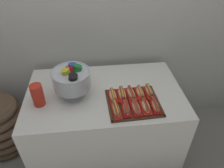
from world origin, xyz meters
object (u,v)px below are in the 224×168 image
at_px(hot_dog_0, 116,109).
at_px(hot_dog_4, 155,106).
at_px(hot_dog_1, 126,108).
at_px(hot_dog_3, 146,106).
at_px(cup_stack, 38,95).
at_px(floor_vase, 2,126).
at_px(hot_dog_5, 113,95).
at_px(serving_tray, 133,103).
at_px(hot_dog_6, 122,94).
at_px(hot_dog_8, 140,93).
at_px(hot_dog_2, 136,108).
at_px(hot_dog_9, 149,91).
at_px(buffet_table, 105,121).
at_px(punch_bowl, 72,79).
at_px(hot_dog_7, 131,93).

distance_m(hot_dog_0, hot_dog_4, 0.30).
height_order(hot_dog_0, hot_dog_1, same).
distance_m(hot_dog_3, cup_stack, 0.82).
distance_m(floor_vase, hot_dog_1, 1.39).
bearing_deg(hot_dog_5, floor_vase, 165.49).
relative_size(serving_tray, cup_stack, 2.29).
height_order(floor_vase, hot_dog_6, floor_vase).
relative_size(hot_dog_1, hot_dog_6, 0.93).
xyz_separation_m(hot_dog_0, hot_dog_8, (0.22, 0.17, -0.00)).
distance_m(hot_dog_1, hot_dog_2, 0.08).
relative_size(serving_tray, hot_dog_9, 2.59).
distance_m(serving_tray, cup_stack, 0.74).
relative_size(serving_tray, hot_dog_2, 2.45).
height_order(buffet_table, hot_dog_8, hot_dog_8).
relative_size(punch_bowl, cup_stack, 1.66).
relative_size(hot_dog_5, punch_bowl, 0.52).
bearing_deg(hot_dog_4, hot_dog_7, 134.38).
bearing_deg(hot_dog_8, hot_dog_9, 2.11).
height_order(hot_dog_0, hot_dog_6, hot_dog_0).
bearing_deg(hot_dog_7, punch_bowl, 170.82).
distance_m(serving_tray, hot_dog_7, 0.09).
height_order(hot_dog_8, punch_bowl, punch_bowl).
distance_m(hot_dog_4, hot_dog_8, 0.18).
height_order(hot_dog_8, cup_stack, cup_stack).
height_order(floor_vase, hot_dog_2, floor_vase).
distance_m(hot_dog_0, punch_bowl, 0.42).
height_order(serving_tray, hot_dog_3, hot_dog_3).
xyz_separation_m(hot_dog_5, punch_bowl, (-0.31, 0.08, 0.13)).
xyz_separation_m(buffet_table, hot_dog_7, (0.21, -0.09, 0.41)).
xyz_separation_m(hot_dog_4, hot_dog_6, (-0.23, 0.16, 0.00)).
xyz_separation_m(floor_vase, hot_dog_1, (1.19, -0.45, 0.55)).
bearing_deg(serving_tray, hot_dog_6, 134.38).
relative_size(floor_vase, hot_dog_9, 6.97).
bearing_deg(hot_dog_1, hot_dog_3, 2.11).
bearing_deg(serving_tray, hot_dog_4, -26.70).
distance_m(hot_dog_1, hot_dog_5, 0.18).
distance_m(hot_dog_1, hot_dog_7, 0.18).
bearing_deg(hot_dog_4, hot_dog_0, -177.89).
bearing_deg(punch_bowl, hot_dog_7, -9.18).
height_order(serving_tray, hot_dog_8, hot_dog_8).
xyz_separation_m(serving_tray, hot_dog_5, (-0.15, 0.08, 0.03)).
xyz_separation_m(buffet_table, hot_dog_0, (0.07, -0.26, 0.41)).
distance_m(serving_tray, hot_dog_2, 0.09).
relative_size(buffet_table, hot_dog_3, 8.26).
height_order(hot_dog_4, punch_bowl, punch_bowl).
distance_m(hot_dog_6, punch_bowl, 0.42).
distance_m(serving_tray, hot_dog_3, 0.12).
height_order(hot_dog_5, punch_bowl, punch_bowl).
bearing_deg(hot_dog_1, serving_tray, 49.83).
height_order(serving_tray, hot_dog_0, hot_dog_0).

